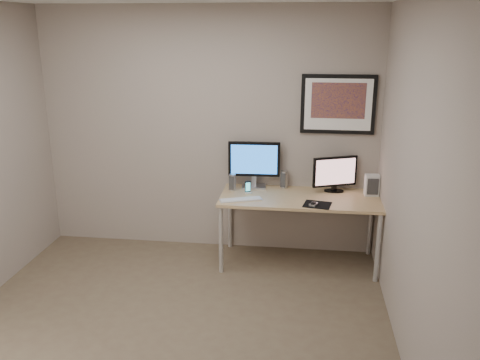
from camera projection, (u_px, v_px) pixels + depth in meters
The scene contains 13 objects.
floor at pixel (172, 328), 4.18m from camera, with size 3.60×3.60×0.00m, color brown.
room at pixel (178, 121), 4.12m from camera, with size 3.60×3.60×3.60m.
desk at pixel (300, 203), 5.14m from camera, with size 1.60×0.70×0.73m.
framed_art at pixel (338, 104), 5.13m from camera, with size 0.75×0.04×0.60m.
monitor_large at pixel (254, 162), 5.34m from camera, with size 0.54×0.19×0.50m.
monitor_tv at pixel (335, 173), 5.22m from camera, with size 0.45×0.21×0.37m.
speaker_left at pixel (232, 182), 5.30m from camera, with size 0.07×0.07×0.18m, color #B6B6BB.
speaker_right at pixel (284, 179), 5.38m from camera, with size 0.07×0.07×0.19m, color #B6B6BB.
phone_dock at pixel (248, 187), 5.21m from camera, with size 0.06×0.06×0.13m, color black.
keyboard at pixel (241, 199), 5.02m from camera, with size 0.42×0.11×0.01m, color silver.
mousepad at pixel (317, 205), 4.89m from camera, with size 0.26×0.23×0.00m, color black.
mouse at pixel (313, 204), 4.86m from camera, with size 0.06×0.10×0.03m, color black.
fan_unit at pixel (372, 185), 5.14m from camera, with size 0.14×0.10×0.21m, color silver.
Camera 1 is at (1.02, -3.53, 2.39)m, focal length 38.00 mm.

